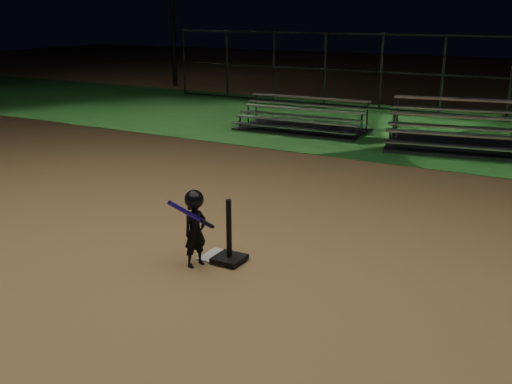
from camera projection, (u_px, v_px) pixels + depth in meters
name	position (u px, v px, depth m)	size (l,w,h in m)	color
ground	(219.00, 258.00, 7.75)	(80.00, 80.00, 0.00)	olive
grass_strip	(415.00, 130.00, 16.07)	(60.00, 8.00, 0.01)	#1B531C
home_plate	(219.00, 257.00, 7.74)	(0.45, 0.45, 0.02)	beige
batting_tee	(229.00, 249.00, 7.55)	(0.38, 0.38, 0.84)	black
child_batter	(195.00, 226.00, 7.35)	(0.46, 0.56, 1.02)	black
bleacher_left	(302.00, 124.00, 16.01)	(3.58, 1.84, 0.86)	#BCBDC1
bleacher_right	(487.00, 141.00, 13.66)	(4.86, 2.94, 1.12)	#B6B7BB
backstop_fence	(443.00, 75.00, 18.20)	(20.08, 0.08, 2.50)	#38383D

